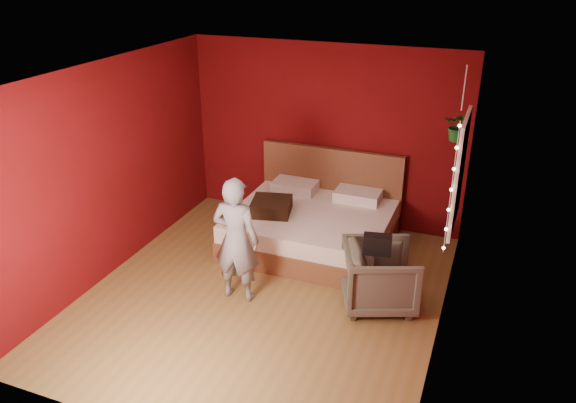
# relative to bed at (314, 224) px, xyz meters

# --- Properties ---
(floor) EXTENTS (4.50, 4.50, 0.00)m
(floor) POSITION_rel_bed_xyz_m (-0.14, -1.41, -0.30)
(floor) COLOR brown
(floor) RESTS_ON ground
(room_walls) EXTENTS (4.04, 4.54, 2.62)m
(room_walls) POSITION_rel_bed_xyz_m (-0.14, -1.41, 1.38)
(room_walls) COLOR #5F0A0E
(room_walls) RESTS_ON ground
(window) EXTENTS (0.05, 0.97, 1.27)m
(window) POSITION_rel_bed_xyz_m (1.83, -0.51, 1.20)
(window) COLOR white
(window) RESTS_ON room_walls
(fairy_lights) EXTENTS (0.04, 0.04, 1.45)m
(fairy_lights) POSITION_rel_bed_xyz_m (1.80, -1.04, 1.20)
(fairy_lights) COLOR silver
(fairy_lights) RESTS_ON room_walls
(bed) EXTENTS (2.09, 1.77, 1.15)m
(bed) POSITION_rel_bed_xyz_m (0.00, 0.00, 0.00)
(bed) COLOR brown
(bed) RESTS_ON ground
(person) EXTENTS (0.56, 0.38, 1.50)m
(person) POSITION_rel_bed_xyz_m (-0.41, -1.55, 0.45)
(person) COLOR gray
(person) RESTS_ON ground
(armchair) EXTENTS (1.04, 1.03, 0.74)m
(armchair) POSITION_rel_bed_xyz_m (1.16, -1.11, 0.07)
(armchair) COLOR #575344
(armchair) RESTS_ON ground
(handbag) EXTENTS (0.32, 0.21, 0.21)m
(handbag) POSITION_rel_bed_xyz_m (1.13, -1.25, 0.55)
(handbag) COLOR black
(handbag) RESTS_ON armchair
(throw_pillow) EXTENTS (0.61, 0.61, 0.18)m
(throw_pillow) POSITION_rel_bed_xyz_m (-0.50, -0.30, 0.31)
(throw_pillow) COLOR black
(throw_pillow) RESTS_ON bed
(hanging_plant) EXTENTS (0.35, 0.31, 0.86)m
(hanging_plant) POSITION_rel_bed_xyz_m (1.74, -0.16, 1.62)
(hanging_plant) COLOR silver
(hanging_plant) RESTS_ON room_walls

